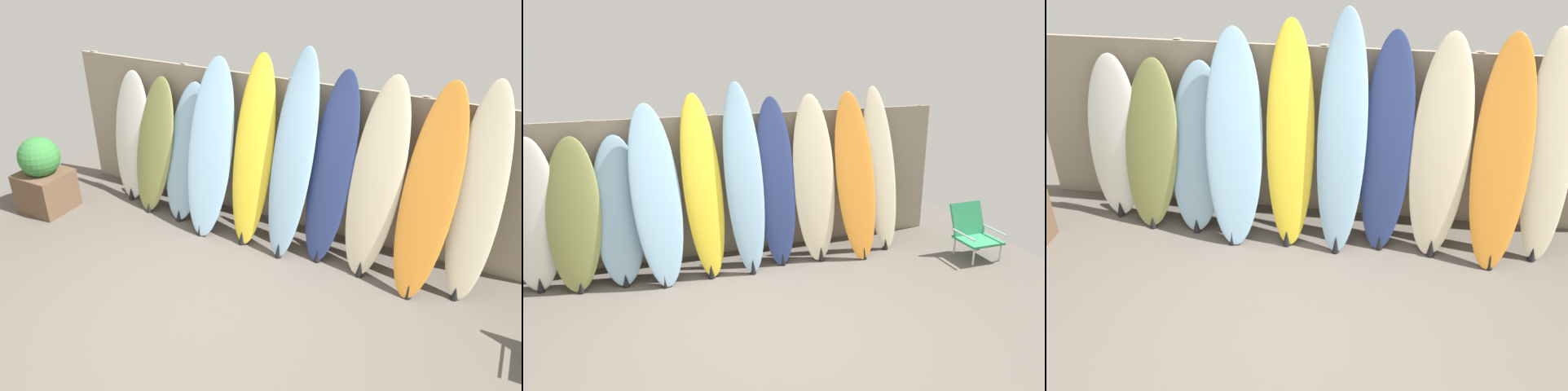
% 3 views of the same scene
% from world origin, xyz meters
% --- Properties ---
extents(ground, '(7.68, 7.68, 0.00)m').
position_xyz_m(ground, '(0.00, 0.00, 0.00)').
color(ground, '#5B544C').
extents(fence_back, '(6.08, 0.11, 1.80)m').
position_xyz_m(fence_back, '(-0.00, 2.01, 0.90)').
color(fence_back, gray).
rests_on(fence_back, ground).
extents(surfboard_white_0, '(0.58, 0.41, 1.69)m').
position_xyz_m(surfboard_white_0, '(-2.11, 1.71, 0.84)').
color(surfboard_white_0, white).
rests_on(surfboard_white_0, ground).
extents(surfboard_olive_1, '(0.64, 0.63, 1.68)m').
position_xyz_m(surfboard_olive_1, '(-1.68, 1.62, 0.83)').
color(surfboard_olive_1, olive).
rests_on(surfboard_olive_1, ground).
extents(surfboard_skyblue_2, '(0.59, 0.65, 1.66)m').
position_xyz_m(surfboard_skyblue_2, '(-1.21, 1.63, 0.82)').
color(surfboard_skyblue_2, '#8CB7D6').
rests_on(surfboard_skyblue_2, ground).
extents(surfboard_skyblue_3, '(0.63, 0.81, 2.00)m').
position_xyz_m(surfboard_skyblue_3, '(-0.80, 1.53, 0.99)').
color(surfboard_skyblue_3, '#8CB7D6').
rests_on(surfboard_skyblue_3, ground).
extents(surfboard_yellow_4, '(0.52, 0.77, 2.10)m').
position_xyz_m(surfboard_yellow_4, '(-0.26, 1.58, 1.04)').
color(surfboard_yellow_4, yellow).
rests_on(surfboard_yellow_4, ground).
extents(surfboard_skyblue_5, '(0.46, 0.77, 2.21)m').
position_xyz_m(surfboard_skyblue_5, '(0.24, 1.55, 1.09)').
color(surfboard_skyblue_5, '#8CB7D6').
rests_on(surfboard_skyblue_5, ground).
extents(surfboard_navy_6, '(0.52, 0.66, 2.02)m').
position_xyz_m(surfboard_navy_6, '(0.66, 1.61, 1.00)').
color(surfboard_navy_6, navy).
rests_on(surfboard_navy_6, ground).
extents(surfboard_cream_7, '(0.59, 0.71, 2.04)m').
position_xyz_m(surfboard_cream_7, '(1.15, 1.58, 1.01)').
color(surfboard_cream_7, beige).
rests_on(surfboard_cream_7, ground).
extents(surfboard_orange_8, '(0.56, 0.82, 2.05)m').
position_xyz_m(surfboard_orange_8, '(1.69, 1.51, 1.01)').
color(surfboard_orange_8, orange).
rests_on(surfboard_orange_8, ground).
extents(surfboard_cream_9, '(0.52, 0.65, 2.11)m').
position_xyz_m(surfboard_cream_9, '(2.10, 1.63, 1.04)').
color(surfboard_cream_9, beige).
rests_on(surfboard_cream_9, ground).
extents(planter_box, '(0.59, 0.56, 0.99)m').
position_xyz_m(planter_box, '(-2.91, 0.87, 0.46)').
color(planter_box, brown).
rests_on(planter_box, ground).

